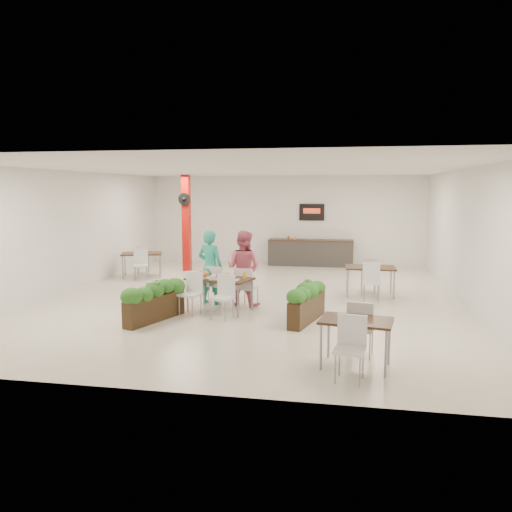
{
  "coord_description": "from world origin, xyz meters",
  "views": [
    {
      "loc": [
        2.28,
        -12.09,
        2.7
      ],
      "look_at": [
        0.1,
        -0.26,
        1.1
      ],
      "focal_mm": 35.0,
      "sensor_mm": 36.0,
      "label": 1
    }
  ],
  "objects_px": {
    "diner_man": "(210,267)",
    "side_table_c": "(356,328)",
    "service_counter": "(311,252)",
    "main_table": "(219,283)",
    "diner_woman": "(243,268)",
    "planter_left": "(155,298)",
    "planter_right": "(307,299)",
    "side_table_b": "(370,271)",
    "red_column": "(186,222)",
    "side_table_a": "(142,257)"
  },
  "relations": [
    {
      "from": "diner_man",
      "to": "side_table_c",
      "type": "xyz_separation_m",
      "value": [
        3.34,
        -3.76,
        -0.27
      ]
    },
    {
      "from": "service_counter",
      "to": "side_table_c",
      "type": "bearing_deg",
      "value": -81.96
    },
    {
      "from": "main_table",
      "to": "diner_woman",
      "type": "relative_size",
      "value": 1.07
    },
    {
      "from": "main_table",
      "to": "planter_left",
      "type": "distance_m",
      "value": 1.55
    },
    {
      "from": "diner_woman",
      "to": "planter_left",
      "type": "bearing_deg",
      "value": 64.57
    },
    {
      "from": "side_table_c",
      "to": "planter_left",
      "type": "bearing_deg",
      "value": 162.22
    },
    {
      "from": "diner_man",
      "to": "planter_right",
      "type": "distance_m",
      "value": 2.72
    },
    {
      "from": "side_table_b",
      "to": "side_table_c",
      "type": "bearing_deg",
      "value": -95.87
    },
    {
      "from": "service_counter",
      "to": "diner_woman",
      "type": "height_order",
      "value": "service_counter"
    },
    {
      "from": "red_column",
      "to": "diner_woman",
      "type": "bearing_deg",
      "value": -57.79
    },
    {
      "from": "red_column",
      "to": "planter_right",
      "type": "relative_size",
      "value": 1.92
    },
    {
      "from": "side_table_c",
      "to": "main_table",
      "type": "bearing_deg",
      "value": 142.34
    },
    {
      "from": "diner_man",
      "to": "planter_left",
      "type": "height_order",
      "value": "diner_man"
    },
    {
      "from": "red_column",
      "to": "diner_man",
      "type": "distance_m",
      "value": 5.12
    },
    {
      "from": "main_table",
      "to": "side_table_b",
      "type": "xyz_separation_m",
      "value": [
        3.38,
        2.29,
        -0.0
      ]
    },
    {
      "from": "red_column",
      "to": "side_table_b",
      "type": "height_order",
      "value": "red_column"
    },
    {
      "from": "diner_woman",
      "to": "side_table_a",
      "type": "height_order",
      "value": "diner_woman"
    },
    {
      "from": "side_table_b",
      "to": "side_table_c",
      "type": "height_order",
      "value": "same"
    },
    {
      "from": "main_table",
      "to": "side_table_b",
      "type": "height_order",
      "value": "same"
    },
    {
      "from": "diner_woman",
      "to": "side_table_b",
      "type": "xyz_separation_m",
      "value": [
        2.97,
        1.64,
        -0.25
      ]
    },
    {
      "from": "red_column",
      "to": "diner_woman",
      "type": "relative_size",
      "value": 1.82
    },
    {
      "from": "side_table_a",
      "to": "side_table_b",
      "type": "height_order",
      "value": "same"
    },
    {
      "from": "main_table",
      "to": "side_table_a",
      "type": "height_order",
      "value": "same"
    },
    {
      "from": "service_counter",
      "to": "side_table_b",
      "type": "xyz_separation_m",
      "value": [
        1.88,
        -4.84,
        0.14
      ]
    },
    {
      "from": "planter_left",
      "to": "diner_woman",
      "type": "bearing_deg",
      "value": 48.91
    },
    {
      "from": "red_column",
      "to": "planter_left",
      "type": "xyz_separation_m",
      "value": [
        1.39,
        -6.34,
        -1.16
      ]
    },
    {
      "from": "side_table_c",
      "to": "diner_man",
      "type": "bearing_deg",
      "value": 140.44
    },
    {
      "from": "planter_right",
      "to": "side_table_a",
      "type": "bearing_deg",
      "value": 141.08
    },
    {
      "from": "side_table_a",
      "to": "side_table_c",
      "type": "distance_m",
      "value": 9.52
    },
    {
      "from": "planter_right",
      "to": "side_table_a",
      "type": "distance_m",
      "value": 7.09
    },
    {
      "from": "side_table_c",
      "to": "service_counter",
      "type": "bearing_deg",
      "value": 106.85
    },
    {
      "from": "red_column",
      "to": "diner_man",
      "type": "xyz_separation_m",
      "value": [
        2.1,
        -4.61,
        -0.76
      ]
    },
    {
      "from": "diner_woman",
      "to": "side_table_c",
      "type": "relative_size",
      "value": 1.06
    },
    {
      "from": "red_column",
      "to": "main_table",
      "type": "relative_size",
      "value": 1.69
    },
    {
      "from": "diner_woman",
      "to": "side_table_a",
      "type": "bearing_deg",
      "value": -23.84
    },
    {
      "from": "main_table",
      "to": "diner_man",
      "type": "relative_size",
      "value": 1.07
    },
    {
      "from": "diner_man",
      "to": "planter_right",
      "type": "bearing_deg",
      "value": 168.62
    },
    {
      "from": "planter_right",
      "to": "side_table_b",
      "type": "height_order",
      "value": "side_table_b"
    },
    {
      "from": "main_table",
      "to": "diner_man",
      "type": "bearing_deg",
      "value": 120.84
    },
    {
      "from": "diner_woman",
      "to": "side_table_a",
      "type": "distance_m",
      "value": 5.08
    },
    {
      "from": "service_counter",
      "to": "side_table_c",
      "type": "height_order",
      "value": "service_counter"
    },
    {
      "from": "main_table",
      "to": "diner_woman",
      "type": "bearing_deg",
      "value": 57.79
    },
    {
      "from": "service_counter",
      "to": "planter_left",
      "type": "bearing_deg",
      "value": -107.63
    },
    {
      "from": "diner_man",
      "to": "side_table_b",
      "type": "bearing_deg",
      "value": -140.91
    },
    {
      "from": "planter_left",
      "to": "side_table_b",
      "type": "height_order",
      "value": "side_table_b"
    },
    {
      "from": "side_table_c",
      "to": "planter_right",
      "type": "bearing_deg",
      "value": 119.27
    },
    {
      "from": "side_table_c",
      "to": "side_table_b",
      "type": "bearing_deg",
      "value": 94.24
    },
    {
      "from": "service_counter",
      "to": "side_table_a",
      "type": "xyz_separation_m",
      "value": [
        -5.01,
        -3.24,
        0.14
      ]
    },
    {
      "from": "service_counter",
      "to": "main_table",
      "type": "distance_m",
      "value": 7.28
    },
    {
      "from": "diner_man",
      "to": "planter_left",
      "type": "distance_m",
      "value": 1.91
    }
  ]
}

